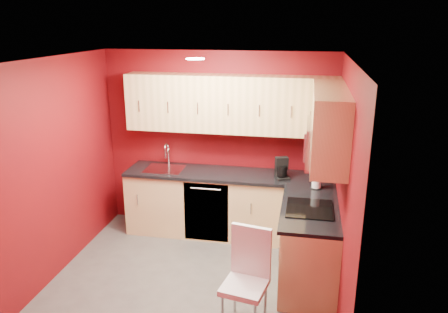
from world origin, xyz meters
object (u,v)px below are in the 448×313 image
(sink, at_px, (165,166))
(dining_chair, at_px, (245,281))
(microwave, at_px, (325,143))
(paper_towel, at_px, (317,178))
(napkin_holder, at_px, (281,172))
(coffee_maker, at_px, (283,168))

(sink, bearing_deg, dining_chair, -53.26)
(microwave, height_order, dining_chair, microwave)
(dining_chair, bearing_deg, paper_towel, 77.65)
(paper_towel, bearing_deg, napkin_holder, 144.35)
(microwave, bearing_deg, paper_towel, 93.55)
(microwave, xyz_separation_m, sink, (-2.09, 1.00, -0.72))
(coffee_maker, height_order, dining_chair, coffee_maker)
(microwave, distance_m, sink, 2.43)
(napkin_holder, xyz_separation_m, dining_chair, (-0.20, -1.85, -0.48))
(napkin_holder, distance_m, paper_towel, 0.56)
(napkin_holder, bearing_deg, paper_towel, -35.65)
(sink, height_order, dining_chair, sink)
(sink, distance_m, coffee_maker, 1.63)
(microwave, bearing_deg, coffee_maker, 117.02)
(coffee_maker, distance_m, dining_chair, 1.89)
(coffee_maker, bearing_deg, sink, 156.75)
(paper_towel, distance_m, dining_chair, 1.74)
(sink, bearing_deg, napkin_holder, -0.97)
(napkin_holder, height_order, dining_chair, napkin_holder)
(microwave, height_order, paper_towel, microwave)
(napkin_holder, relative_size, dining_chair, 0.14)
(paper_towel, bearing_deg, microwave, -86.45)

